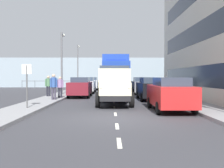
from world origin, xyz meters
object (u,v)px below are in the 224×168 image
Objects in this scene: car_grey_kerbside_2 at (141,85)px; pedestrian_with_bag at (54,84)px; truck_vintage_cream at (114,86)px; car_maroon_oppositeside_0 at (81,87)px; car_black_kerbside_1 at (151,88)px; pedestrian_strolling at (48,84)px; pedestrian_by_lamp at (60,85)px; lamp_post_promenade at (62,57)px; lamp_post_far at (78,62)px; car_white_oppositeside_1 at (87,85)px; car_silver_oppositeside_2 at (91,83)px; car_red_kerbside_near at (170,94)px; street_sign at (27,78)px; lorry_cargo_blue at (115,74)px.

pedestrian_with_bag is at bearing 47.82° from car_grey_kerbside_2.
truck_vintage_cream is 1.25× the size of car_maroon_oppositeside_0.
pedestrian_strolling is at bearing -13.19° from car_black_kerbside_1.
pedestrian_by_lamp is 0.28× the size of lamp_post_promenade.
truck_vintage_cream is 3.31× the size of pedestrian_strolling.
lamp_post_far reaches higher than pedestrian_by_lamp.
car_white_oppositeside_1 is at bearing -111.35° from pedestrian_strolling.
lamp_post_far reaches higher than pedestrian_strolling.
lamp_post_promenade reaches higher than pedestrian_strolling.
lamp_post_far is at bearing -39.99° from car_silver_oppositeside_2.
car_red_kerbside_near is 1.04× the size of car_silver_oppositeside_2.
lamp_post_promenade reaches higher than car_silver_oppositeside_2.
car_black_kerbside_1 is at bearing 110.30° from car_silver_oppositeside_2.
car_white_oppositeside_1 is at bearing -69.06° from car_red_kerbside_near.
lamp_post_promenade is (7.55, -4.46, 2.71)m from car_black_kerbside_1.
car_red_kerbside_near is at bearing 125.18° from lamp_post_promenade.
car_black_kerbside_1 and car_silver_oppositeside_2 have the same top height.
pedestrian_with_bag is at bearing 94.96° from lamp_post_promenade.
car_white_oppositeside_1 is 2.67× the size of pedestrian_strolling.
street_sign is at bearing 30.15° from truck_vintage_cream.
car_silver_oppositeside_2 is (5.64, -15.26, -0.00)m from car_black_kerbside_1.
car_black_kerbside_1 is 2.69× the size of pedestrian_strolling.
pedestrian_with_bag is at bearing 91.94° from lamp_post_far.
lorry_cargo_blue reaches higher than car_black_kerbside_1.
car_grey_kerbside_2 is 9.24m from pedestrian_by_lamp.
pedestrian_with_bag is 0.80× the size of street_sign.
car_red_kerbside_near is 2.35× the size of pedestrian_with_bag.
car_silver_oppositeside_2 is 21.47m from street_sign.
lorry_cargo_blue reaches higher than pedestrian_with_bag.
car_maroon_oppositeside_0 is 12.46m from car_silver_oppositeside_2.
pedestrian_with_bag is 1.67m from pedestrian_by_lamp.
car_silver_oppositeside_2 is (-0.00, -6.75, -0.00)m from car_white_oppositeside_1.
lamp_post_far is (5.09, -10.71, 1.76)m from lorry_cargo_blue.
lamp_post_promenade is (7.55, 1.96, 2.71)m from car_grey_kerbside_2.
car_white_oppositeside_1 is at bearing -90.00° from car_maroon_oppositeside_0.
car_black_kerbside_1 is at bearing 177.35° from pedestrian_by_lamp.
car_grey_kerbside_2 is 9.37m from pedestrian_strolling.
car_red_kerbside_near is at bearing 104.71° from car_silver_oppositeside_2.
car_red_kerbside_near is 0.94× the size of car_maroon_oppositeside_0.
truck_vintage_cream is 1.39× the size of car_silver_oppositeside_2.
street_sign is at bearing 68.83° from lorry_cargo_blue.
street_sign is at bearing 83.33° from car_white_oppositeside_1.
car_black_kerbside_1 is 18.83m from lamp_post_far.
pedestrian_by_lamp is (6.93, 6.11, 0.21)m from car_grey_kerbside_2.
car_grey_kerbside_2 is at bearing -90.00° from car_black_kerbside_1.
lamp_post_far is (7.66, -16.95, 2.93)m from car_black_kerbside_1.
lamp_post_far is at bearing -89.47° from lamp_post_promenade.
pedestrian_by_lamp is at bearing 81.09° from car_white_oppositeside_1.
car_maroon_oppositeside_0 is at bearing -58.02° from car_red_kerbside_near.
truck_vintage_cream is at bearing 51.17° from car_black_kerbside_1.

